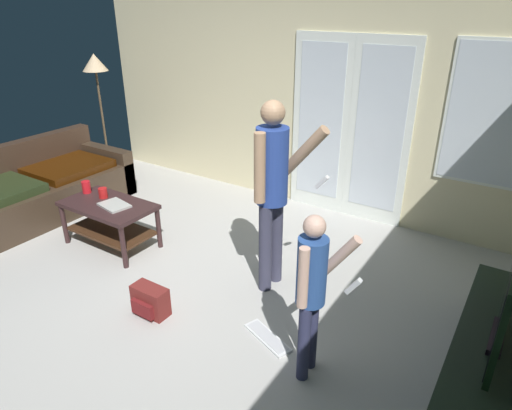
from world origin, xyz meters
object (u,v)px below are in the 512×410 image
object	(u,v)px
person_adult	(273,182)
backpack	(150,301)
floor_lamp	(96,72)
laptop_closed	(114,205)
coffee_table	(109,215)
leather_couch	(32,192)
person_child	(312,285)
loose_keyboard	(267,338)
tv_stand	(489,366)
flat_screen_tv	(509,295)
cup_near_edge	(103,193)
cup_by_laptop	(86,187)

from	to	relation	value
person_adult	backpack	size ratio (longest dim) A/B	5.38
floor_lamp	laptop_closed	world-z (taller)	floor_lamp
coffee_table	floor_lamp	distance (m)	2.47
leather_couch	laptop_closed	xyz separation A→B (m)	(1.46, -0.01, 0.20)
person_child	loose_keyboard	world-z (taller)	person_child
floor_lamp	loose_keyboard	bearing A→B (deg)	-24.83
backpack	laptop_closed	xyz separation A→B (m)	(-1.04, 0.60, 0.36)
coffee_table	floor_lamp	xyz separation A→B (m)	(-1.69, 1.41, 1.11)
backpack	loose_keyboard	distance (m)	1.00
person_adult	laptop_closed	size ratio (longest dim) A/B	5.46
tv_stand	loose_keyboard	world-z (taller)	tv_stand
flat_screen_tv	person_child	size ratio (longest dim) A/B	0.87
flat_screen_tv	floor_lamp	size ratio (longest dim) A/B	0.62
tv_stand	laptop_closed	distance (m)	3.46
person_child	laptop_closed	distance (m)	2.46
backpack	loose_keyboard	world-z (taller)	backpack
leather_couch	loose_keyboard	world-z (taller)	leather_couch
floor_lamp	laptop_closed	distance (m)	2.49
backpack	cup_near_edge	bearing A→B (deg)	152.25
leather_couch	cup_near_edge	xyz separation A→B (m)	(1.20, 0.07, 0.25)
floor_lamp	laptop_closed	size ratio (longest dim) A/B	5.55
leather_couch	floor_lamp	world-z (taller)	floor_lamp
tv_stand	person_child	size ratio (longest dim) A/B	1.49
coffee_table	cup_near_edge	xyz separation A→B (m)	(-0.15, 0.08, 0.18)
person_child	backpack	bearing A→B (deg)	-174.55
backpack	tv_stand	bearing A→B (deg)	14.05
floor_lamp	laptop_closed	bearing A→B (deg)	-38.24
laptop_closed	cup_near_edge	xyz separation A→B (m)	(-0.26, 0.08, 0.04)
loose_keyboard	cup_by_laptop	bearing A→B (deg)	170.58
flat_screen_tv	loose_keyboard	xyz separation A→B (m)	(-1.45, -0.35, -0.75)
leather_couch	cup_near_edge	bearing A→B (deg)	3.53
person_adult	person_child	xyz separation A→B (m)	(0.75, -0.77, -0.27)
laptop_closed	flat_screen_tv	bearing A→B (deg)	11.26
coffee_table	laptop_closed	xyz separation A→B (m)	(0.11, -0.01, 0.14)
backpack	loose_keyboard	bearing A→B (deg)	15.05
tv_stand	laptop_closed	bearing A→B (deg)	-179.91
tv_stand	person_adult	distance (m)	1.98
flat_screen_tv	floor_lamp	xyz separation A→B (m)	(-5.26, 1.41, 0.69)
leather_couch	flat_screen_tv	bearing A→B (deg)	0.00
leather_couch	laptop_closed	distance (m)	1.47
leather_couch	tv_stand	distance (m)	4.91
floor_lamp	backpack	xyz separation A→B (m)	(2.84, -2.02, -1.34)
person_child	backpack	xyz separation A→B (m)	(-1.37, -0.13, -0.60)
flat_screen_tv	cup_near_edge	bearing A→B (deg)	178.86
cup_near_edge	person_child	bearing A→B (deg)	-11.71
cup_by_laptop	tv_stand	bearing A→B (deg)	-1.04
coffee_table	person_child	xyz separation A→B (m)	(2.51, -0.48, 0.37)
flat_screen_tv	person_child	xyz separation A→B (m)	(-1.05, -0.48, -0.04)
coffee_table	person_adult	size ratio (longest dim) A/B	0.58
person_child	loose_keyboard	bearing A→B (deg)	162.17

